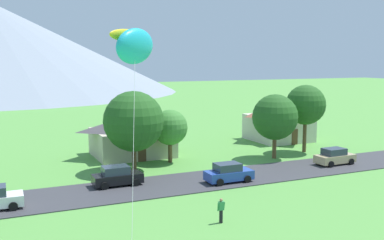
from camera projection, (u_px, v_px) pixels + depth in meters
The scene contains 13 objects.
road_strip at pixel (132, 189), 37.91m from camera, with size 160.00×6.54×0.08m, color #38383D.
mountain_central_ridge at pixel (8, 53), 163.78m from camera, with size 94.12×94.12×26.29m, color slate.
house_leftmost at pixel (278, 120), 60.97m from camera, with size 7.58×7.80×5.25m.
house_left_center at pixel (132, 134), 51.26m from camera, with size 9.04×7.69×4.63m.
tree_near_left at pixel (134, 121), 43.79m from camera, with size 5.87×5.87×7.82m.
tree_left_of_center at pixel (306, 105), 52.75m from camera, with size 4.64×4.64×7.90m.
tree_center at pixel (170, 128), 47.61m from camera, with size 3.73×3.73×5.60m.
tree_right_of_center at pixel (275, 117), 49.45m from camera, with size 4.99×4.99×7.06m.
parked_car_black_west_end at pixel (117, 176), 38.87m from camera, with size 4.21×2.09×1.68m.
parked_car_tan_mid_west at pixel (335, 157), 46.72m from camera, with size 4.24×2.17×1.68m.
parked_car_blue_mid_east at pixel (228, 173), 39.99m from camera, with size 4.22×2.12×1.68m.
kite_flyer_with_kite at pixel (134, 49), 23.59m from camera, with size 4.07×7.47×12.49m.
watcher_person at pixel (221, 210), 30.11m from camera, with size 0.56×0.24×1.68m.
Camera 1 is at (-10.60, -9.90, 10.76)m, focal length 42.54 mm.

